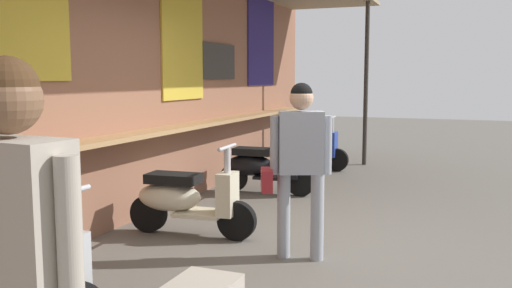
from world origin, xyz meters
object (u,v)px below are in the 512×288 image
object	(u,v)px
shopper_with_handbag	(299,154)
shopper_browsing	(15,250)
scooter_black	(261,166)
scooter_blue	(305,148)
scooter_cream	(184,199)
scooter_silver	(9,273)

from	to	relation	value
shopper_with_handbag	shopper_browsing	distance (m)	3.28
scooter_black	shopper_browsing	distance (m)	5.99
scooter_blue	shopper_browsing	distance (m)	8.17
scooter_cream	shopper_browsing	bearing A→B (deg)	-73.57
scooter_silver	scooter_black	distance (m)	4.59
scooter_cream	shopper_with_handbag	distance (m)	1.47
scooter_silver	scooter_cream	distance (m)	2.33
shopper_browsing	scooter_black	bearing A→B (deg)	-161.97
shopper_with_handbag	shopper_browsing	bearing A→B (deg)	-22.46
scooter_cream	scooter_blue	bearing A→B (deg)	85.96
shopper_browsing	scooter_blue	bearing A→B (deg)	-165.47
scooter_silver	shopper_browsing	distance (m)	1.93
scooter_silver	shopper_with_handbag	world-z (taller)	shopper_with_handbag
scooter_cream	shopper_browsing	world-z (taller)	shopper_browsing
scooter_silver	shopper_browsing	size ratio (longest dim) A/B	0.82
scooter_cream	shopper_browsing	xyz separation A→B (m)	(-3.55, -1.33, 0.68)
scooter_blue	shopper_with_handbag	bearing A→B (deg)	-74.75
scooter_black	scooter_blue	size ratio (longest dim) A/B	1.00
scooter_silver	shopper_browsing	world-z (taller)	shopper_browsing
scooter_silver	shopper_with_handbag	size ratio (longest dim) A/B	0.88
scooter_silver	scooter_black	world-z (taller)	same
shopper_with_handbag	scooter_silver	bearing A→B (deg)	-55.24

